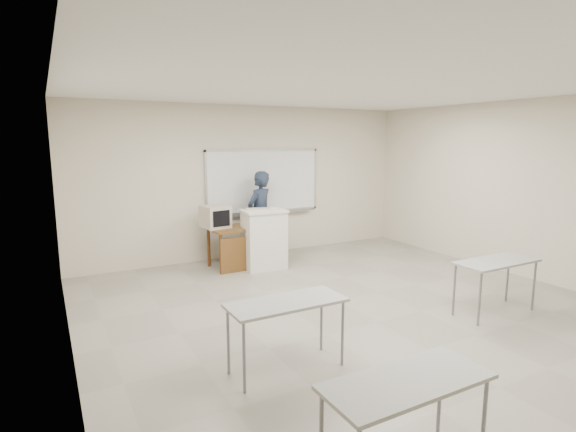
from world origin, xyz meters
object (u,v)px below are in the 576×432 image
instructor_desk (248,238)px  presenter (260,215)px  whiteboard (264,182)px  crt_monitor (215,217)px  keyboard (258,209)px  mouse (265,225)px  laptop (268,222)px  podium (264,239)px

instructor_desk → presenter: (0.45, 0.47, 0.33)m
instructor_desk → presenter: 0.73m
instructor_desk → presenter: size_ratio=0.80×
whiteboard → instructor_desk: bearing=-131.9°
crt_monitor → keyboard: crt_monitor is taller
keyboard → presenter: presenter is taller
keyboard → presenter: bearing=79.0°
mouse → laptop: bearing=18.3°
podium → crt_monitor: crt_monitor is taller
whiteboard → podium: (-0.48, -1.00, -0.94)m
podium → crt_monitor: (-0.77, 0.46, 0.41)m
crt_monitor → presenter: 1.03m
crt_monitor → instructor_desk: bearing=-31.6°
mouse → presenter: 0.59m
presenter → crt_monitor: bearing=-14.9°
podium → keyboard: keyboard is taller
laptop → mouse: bearing=-148.0°
instructor_desk → crt_monitor: size_ratio=2.82×
mouse → presenter: size_ratio=0.05×
whiteboard → presenter: size_ratio=1.43×
crt_monitor → laptop: 0.99m
instructor_desk → mouse: bearing=-19.7°
mouse → keyboard: 0.37m
podium → crt_monitor: size_ratio=2.22×
whiteboard → instructor_desk: whiteboard is taller
laptop → mouse: laptop is taller
whiteboard → instructor_desk: 1.41m
podium → mouse: podium is taller
keyboard → laptop: bearing=42.5°
crt_monitor → keyboard: 0.79m
instructor_desk → mouse: mouse is taller
instructor_desk → podium: (0.22, -0.22, 0.01)m
laptop → keyboard: size_ratio=0.81×
mouse → presenter: bearing=54.6°
mouse → keyboard: keyboard is taller
crt_monitor → keyboard: (0.68, -0.38, 0.14)m
podium → keyboard: (-0.08, 0.08, 0.55)m
podium → laptop: size_ratio=2.97×
instructor_desk → keyboard: size_ratio=3.07×
laptop → whiteboard: bearing=62.8°
instructor_desk → podium: size_ratio=1.27×
whiteboard → laptop: 1.08m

